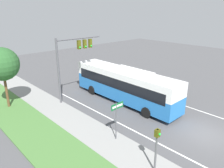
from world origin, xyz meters
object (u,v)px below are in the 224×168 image
Objects in this scene: bus at (124,84)px; street_sign at (117,115)px; signal_gantry at (73,55)px; pedestrian_signal at (157,144)px.

bus is 4.16× the size of street_sign.
signal_gantry reaches higher than bus.
street_sign is (-5.51, -4.51, 0.11)m from bus.
signal_gantry is 2.28× the size of pedestrian_signal.
street_sign is at bearing -104.55° from signal_gantry.
street_sign is (0.73, 3.95, 0.08)m from pedestrian_signal.
pedestrian_signal is at bearing -103.27° from signal_gantry.
pedestrian_signal is 4.02m from street_sign.
signal_gantry is 13.08m from pedestrian_signal.
bus is 7.12m from street_sign.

